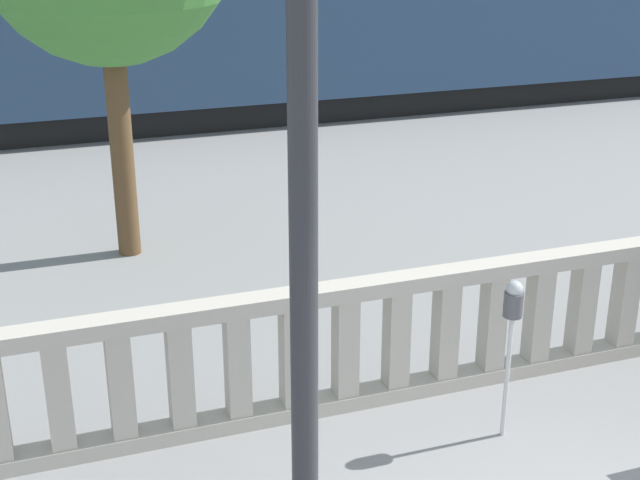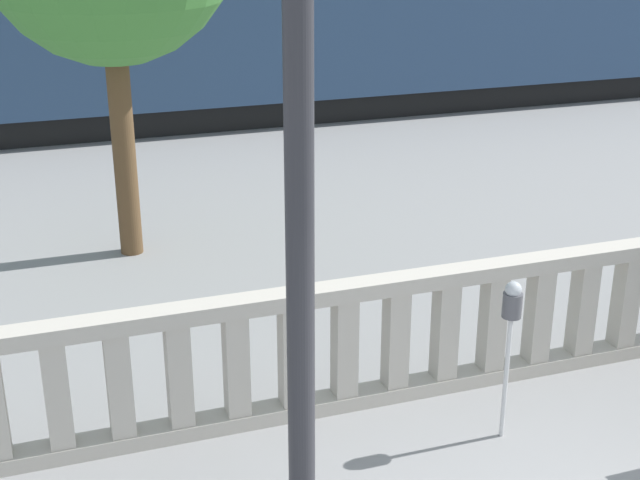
# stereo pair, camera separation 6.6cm
# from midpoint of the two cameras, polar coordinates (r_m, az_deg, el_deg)

# --- Properties ---
(balustrade) EXTENTS (17.14, 0.24, 1.23)m
(balustrade) POSITION_cam_midpoint_polar(r_m,az_deg,el_deg) (8.25, 6.68, -6.01)
(balustrade) COLOR #BCB5A8
(balustrade) RESTS_ON ground
(lamppost) EXTENTS (0.41, 0.41, 5.40)m
(lamppost) POSITION_cam_midpoint_polar(r_m,az_deg,el_deg) (5.57, -0.98, 1.92)
(lamppost) COLOR #2D2D33
(lamppost) RESTS_ON ground
(parking_meter) EXTENTS (0.16, 0.16, 1.45)m
(parking_meter) POSITION_cam_midpoint_polar(r_m,az_deg,el_deg) (7.49, 12.39, -4.69)
(parking_meter) COLOR silver
(parking_meter) RESTS_ON ground
(train_near) EXTENTS (23.32, 2.96, 4.52)m
(train_near) POSITION_cam_midpoint_polar(r_m,az_deg,el_deg) (18.76, -4.78, 14.05)
(train_near) COLOR black
(train_near) RESTS_ON ground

